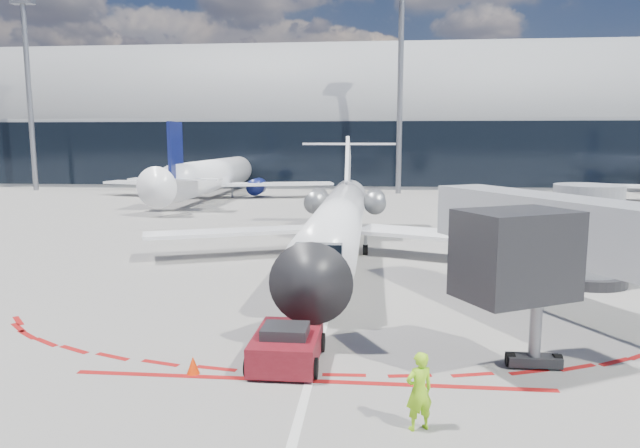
{
  "coord_description": "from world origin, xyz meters",
  "views": [
    {
      "loc": [
        1.78,
        -27.05,
        6.91
      ],
      "look_at": [
        -0.75,
        -0.22,
        2.94
      ],
      "focal_mm": 32.0,
      "sensor_mm": 36.0,
      "label": 1
    }
  ],
  "objects": [
    {
      "name": "ground",
      "position": [
        0.0,
        0.0,
        0.0
      ],
      "size": [
        260.0,
        260.0,
        0.0
      ],
      "primitive_type": "plane",
      "color": "slate",
      "rests_on": "ground"
    },
    {
      "name": "apron_centerline",
      "position": [
        0.0,
        2.0,
        0.01
      ],
      "size": [
        0.25,
        40.0,
        0.01
      ],
      "primitive_type": "cube",
      "color": "silver",
      "rests_on": "ground"
    },
    {
      "name": "apron_stop_bar",
      "position": [
        0.0,
        -11.5,
        0.01
      ],
      "size": [
        14.0,
        0.25,
        0.01
      ],
      "primitive_type": "cube",
      "color": "maroon",
      "rests_on": "ground"
    },
    {
      "name": "terminal_building",
      "position": [
        0.0,
        64.97,
        8.52
      ],
      "size": [
        150.0,
        24.15,
        24.0
      ],
      "color": "gray",
      "rests_on": "ground"
    },
    {
      "name": "jet_bridge",
      "position": [
        9.79,
        -3.01,
        3.01
      ],
      "size": [
        10.03,
        15.2,
        4.9
      ],
      "color": "#92949A",
      "rests_on": "ground"
    },
    {
      "name": "light_mast_west",
      "position": [
        -45.0,
        48.0,
        12.5
      ],
      "size": [
        0.7,
        0.7,
        25.0
      ],
      "primitive_type": "cylinder",
      "color": "slate",
      "rests_on": "ground"
    },
    {
      "name": "light_mast_centre",
      "position": [
        5.0,
        48.0,
        12.5
      ],
      "size": [
        0.7,
        0.7,
        25.0
      ],
      "primitive_type": "cylinder",
      "color": "slate",
      "rests_on": "ground"
    },
    {
      "name": "regional_jet",
      "position": [
        -0.17,
        5.66,
        2.41
      ],
      "size": [
        23.34,
        28.78,
        7.21
      ],
      "color": "white",
      "rests_on": "ground"
    },
    {
      "name": "pushback_tug",
      "position": [
        -0.84,
        -10.24,
        0.58
      ],
      "size": [
        2.18,
        5.04,
        1.31
      ],
      "rotation": [
        0.0,
        0.0,
        -0.01
      ],
      "color": "#5B0D14",
      "rests_on": "ground"
    },
    {
      "name": "ramp_worker",
      "position": [
        2.93,
        -14.0,
        0.97
      ],
      "size": [
        0.84,
        0.72,
        1.95
      ],
      "primitive_type": "imported",
      "rotation": [
        0.0,
        0.0,
        3.57
      ],
      "color": "#95E418",
      "rests_on": "ground"
    },
    {
      "name": "safety_cone_right",
      "position": [
        -3.51,
        -11.3,
        0.27
      ],
      "size": [
        0.39,
        0.39,
        0.54
      ],
      "primitive_type": "cone",
      "color": "red",
      "rests_on": "ground"
    },
    {
      "name": "bg_airliner_0",
      "position": [
        -17.38,
        41.28,
        5.42
      ],
      "size": [
        33.48,
        35.45,
        10.83
      ],
      "primitive_type": null,
      "color": "white",
      "rests_on": "ground"
    }
  ]
}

